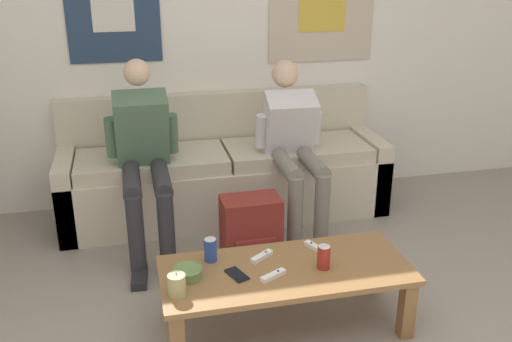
{
  "coord_description": "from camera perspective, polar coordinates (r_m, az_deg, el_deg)",
  "views": [
    {
      "loc": [
        -0.7,
        -1.7,
        1.85
      ],
      "look_at": [
        -0.02,
        1.24,
        0.67
      ],
      "focal_mm": 40.0,
      "sensor_mm": 36.0,
      "label": 1
    }
  ],
  "objects": [
    {
      "name": "cell_phone",
      "position": [
        2.85,
        -1.93,
        -10.3
      ],
      "size": [
        0.11,
        0.15,
        0.01
      ],
      "color": "black",
      "rests_on": "coffee_table"
    },
    {
      "name": "couch",
      "position": [
        4.22,
        -3.18,
        -0.28
      ],
      "size": [
        2.34,
        0.69,
        0.86
      ],
      "color": "beige",
      "rests_on": "ground_plane"
    },
    {
      "name": "person_seated_teen",
      "position": [
        3.87,
        3.8,
        2.89
      ],
      "size": [
        0.47,
        0.9,
        1.14
      ],
      "color": "gray",
      "rests_on": "ground_plane"
    },
    {
      "name": "game_controller_near_right",
      "position": [
        2.83,
        1.74,
        -10.4
      ],
      "size": [
        0.14,
        0.1,
        0.03
      ],
      "color": "white",
      "rests_on": "coffee_table"
    },
    {
      "name": "person_seated_adult",
      "position": [
        3.69,
        -11.16,
        1.88
      ],
      "size": [
        0.47,
        0.91,
        1.2
      ],
      "color": "#2D2D33",
      "rests_on": "ground_plane"
    },
    {
      "name": "backpack",
      "position": [
        3.55,
        -0.48,
        -6.19
      ],
      "size": [
        0.36,
        0.26,
        0.44
      ],
      "color": "maroon",
      "rests_on": "ground_plane"
    },
    {
      "name": "ceramic_bowl",
      "position": [
        2.84,
        -6.88,
        -9.99
      ],
      "size": [
        0.15,
        0.15,
        0.06
      ],
      "color": "#607F47",
      "rests_on": "coffee_table"
    },
    {
      "name": "pillar_candle",
      "position": [
        2.71,
        -7.93,
        -11.23
      ],
      "size": [
        0.08,
        0.08,
        0.12
      ],
      "color": "tan",
      "rests_on": "coffee_table"
    },
    {
      "name": "drink_can_red",
      "position": [
        2.91,
        6.79,
        -8.54
      ],
      "size": [
        0.07,
        0.07,
        0.12
      ],
      "color": "maroon",
      "rests_on": "coffee_table"
    },
    {
      "name": "game_controller_near_left",
      "position": [
        2.99,
        0.58,
        -8.54
      ],
      "size": [
        0.14,
        0.11,
        0.03
      ],
      "color": "white",
      "rests_on": "coffee_table"
    },
    {
      "name": "drink_can_blue",
      "position": [
        2.96,
        -4.58,
        -7.87
      ],
      "size": [
        0.07,
        0.07,
        0.12
      ],
      "color": "#28479E",
      "rests_on": "coffee_table"
    },
    {
      "name": "wall_back",
      "position": [
        4.3,
        -3.66,
        13.63
      ],
      "size": [
        10.0,
        0.07,
        2.55
      ],
      "color": "white",
      "rests_on": "ground_plane"
    },
    {
      "name": "coffee_table",
      "position": [
        2.95,
        2.97,
        -10.59
      ],
      "size": [
        1.26,
        0.54,
        0.35
      ],
      "color": "olive",
      "rests_on": "ground_plane"
    },
    {
      "name": "game_controller_far_center",
      "position": [
        3.09,
        5.96,
        -7.61
      ],
      "size": [
        0.09,
        0.14,
        0.03
      ],
      "color": "white",
      "rests_on": "coffee_table"
    }
  ]
}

